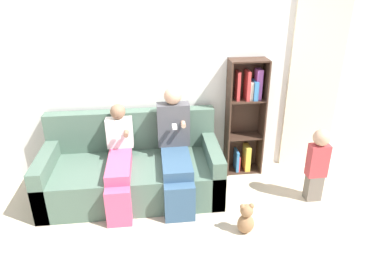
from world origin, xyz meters
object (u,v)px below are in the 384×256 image
at_px(couch, 133,171).
at_px(adult_seated, 175,147).
at_px(teddy_bear, 246,219).
at_px(child_seated, 119,160).
at_px(toddler_standing, 317,163).
at_px(bookshelf, 245,117).

height_order(couch, adult_seated, adult_seated).
bearing_deg(couch, teddy_bear, -37.41).
distance_m(adult_seated, teddy_bear, 1.07).
bearing_deg(teddy_bear, child_seated, 150.58).
height_order(child_seated, teddy_bear, child_seated).
relative_size(toddler_standing, teddy_bear, 2.55).
relative_size(couch, child_seated, 1.91).
xyz_separation_m(couch, bookshelf, (1.39, 0.35, 0.45)).
height_order(couch, toddler_standing, couch).
bearing_deg(teddy_bear, bookshelf, 76.91).
bearing_deg(adult_seated, bookshelf, 26.34).
xyz_separation_m(adult_seated, child_seated, (-0.61, -0.05, -0.09)).
distance_m(adult_seated, bookshelf, 1.01).
distance_m(couch, adult_seated, 0.59).
bearing_deg(couch, adult_seated, -11.40).
relative_size(adult_seated, teddy_bear, 3.59).
relative_size(couch, teddy_bear, 5.83).
bearing_deg(bookshelf, couch, -165.96).
bearing_deg(adult_seated, toddler_standing, -10.91).
xyz_separation_m(adult_seated, bookshelf, (0.90, 0.45, 0.13)).
bearing_deg(child_seated, adult_seated, 4.97).
bearing_deg(teddy_bear, couch, 142.59).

